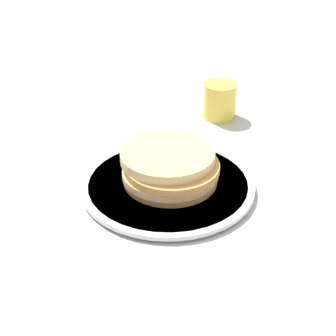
% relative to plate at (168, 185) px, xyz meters
% --- Properties ---
extents(ground_plane, '(4.00, 4.00, 0.00)m').
position_rel_plate_xyz_m(ground_plane, '(-0.02, 0.01, -0.01)').
color(ground_plane, '#BCB7AD').
extents(plate, '(0.28, 0.28, 0.01)m').
position_rel_plate_xyz_m(plate, '(0.00, 0.00, 0.00)').
color(plate, silver).
rests_on(plate, ground_plane).
extents(pancake_stack, '(0.16, 0.16, 0.05)m').
position_rel_plate_xyz_m(pancake_stack, '(0.00, -0.01, 0.03)').
color(pancake_stack, '#BF8942').
rests_on(pancake_stack, plate).
extents(juice_glass, '(0.07, 0.07, 0.07)m').
position_rel_plate_xyz_m(juice_glass, '(0.10, -0.26, 0.03)').
color(juice_glass, yellow).
rests_on(juice_glass, ground_plane).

